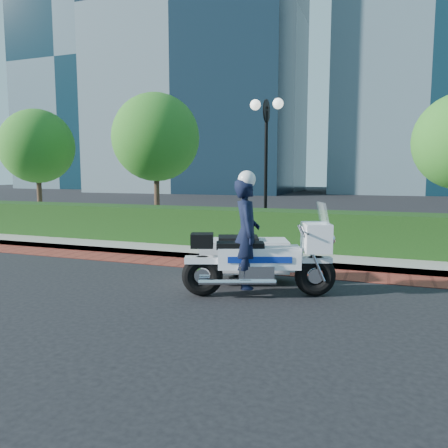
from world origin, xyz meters
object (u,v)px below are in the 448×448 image
(lamppost, at_px, (266,146))
(tree_b, at_px, (156,138))
(tree_a, at_px, (37,146))
(police_motorcycle, at_px, (251,250))

(lamppost, height_order, tree_b, tree_b)
(lamppost, bearing_deg, tree_b, 163.89)
(lamppost, height_order, tree_a, tree_a)
(lamppost, xyz_separation_m, police_motorcycle, (1.19, -5.51, -2.21))
(tree_a, xyz_separation_m, tree_b, (5.50, 0.00, 0.21))
(police_motorcycle, bearing_deg, lamppost, 81.72)
(tree_b, bearing_deg, lamppost, -16.11)
(lamppost, relative_size, tree_b, 0.86)
(lamppost, height_order, police_motorcycle, lamppost)
(tree_a, height_order, police_motorcycle, tree_a)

